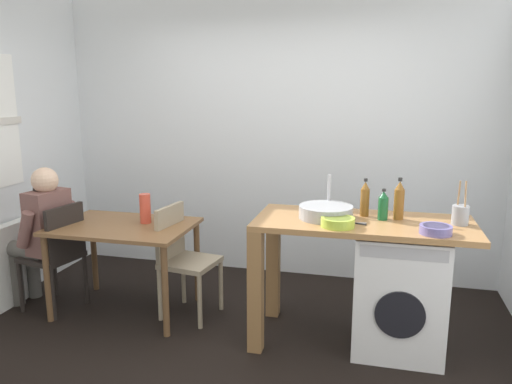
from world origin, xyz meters
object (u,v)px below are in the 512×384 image
Objects in this scene: chair_person_seat at (58,251)px; vase at (145,208)px; colander at (436,229)px; dining_table at (124,236)px; bottle_squat_brown at (383,206)px; washing_machine at (399,290)px; chair_opposite at (182,254)px; bottle_clear_small at (399,201)px; mixing_bowl at (338,222)px; bottle_tall_green at (365,199)px; seated_person at (42,230)px; utensil_crock at (460,215)px.

vase is (0.70, 0.21, 0.35)m from chair_person_seat.
chair_person_seat is 2.93m from colander.
bottle_squat_brown is (2.02, -0.02, 0.38)m from dining_table.
washing_machine is 2.06m from vase.
vase is (0.15, 0.10, 0.22)m from dining_table.
chair_opposite is at bearing 169.16° from colander.
dining_table is 3.72× the size of bottle_clear_small.
chair_opposite is 1.38m from mixing_bowl.
mixing_bowl is (-0.42, -0.20, 0.52)m from washing_machine.
chair_person_seat is 2.62m from bottle_squat_brown.
chair_person_seat is at bearing -176.02° from bottle_tall_green.
dining_table is 1.94m from bottle_tall_green.
chair_person_seat is at bearing -177.19° from bottle_clear_small.
dining_table is at bearing -72.32° from seated_person.
colander reaches higher than dining_table.
bottle_clear_small reaches higher than vase.
bottle_clear_small is at bearing 97.18° from chair_opposite.
utensil_crock is (0.40, -0.04, -0.06)m from bottle_clear_small.
bottle_tall_green reaches higher than bottle_squat_brown.
bottle_tall_green reaches higher than vase.
mixing_bowl reaches higher than dining_table.
washing_machine is at bearing -78.34° from chair_person_seat.
bottle_tall_green reaches higher than mixing_bowl.
chair_opposite is 3.05× the size of bottle_clear_small.
vase is at bearing 166.62° from mixing_bowl.
bottle_clear_small is 1.48× the size of colander.
mixing_bowl is at bearing -13.38° from vase.
bottle_squat_brown is at bearing -31.41° from bottle_tall_green.
colander is (3.05, -0.21, 0.28)m from seated_person.
bottle_tall_green is (-0.26, 0.13, 0.61)m from washing_machine.
bottle_tall_green is 1.13× the size of vase.
utensil_crock is at bearing 56.30° from colander.
seated_person is 0.89m from vase.
chair_opposite is 1.74m from bottle_clear_small.
dining_table is 3.67× the size of utensil_crock.
utensil_crock is 2.38m from vase.
bottle_squat_brown reaches higher than chair_person_seat.
utensil_crock is 1.24× the size of vase.
washing_machine is 4.30× the size of colander.
seated_person is (-0.70, -0.08, 0.03)m from dining_table.
mixing_bowl is 0.93× the size of vase.
utensil_crock is at bearing 96.26° from chair_opposite.
washing_machine is 3.14× the size of bottle_tall_green.
bottle_clear_small is at bearing -77.05° from seated_person.
seated_person reaches higher than chair_opposite.
seated_person reaches higher than bottle_tall_green.
mixing_bowl is (2.28, -0.16, 0.45)m from chair_person_seat.
bottle_tall_green is at bearing 142.00° from colander.
bottle_tall_green is 1.37× the size of colander.
chair_person_seat is 3.11m from utensil_crock.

